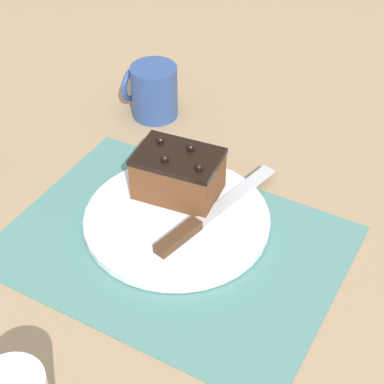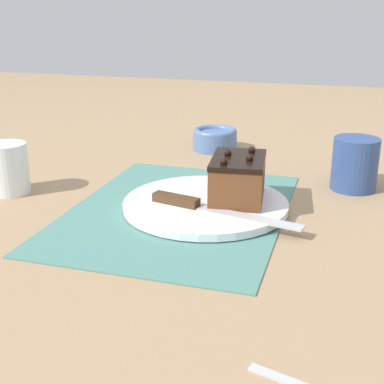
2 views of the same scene
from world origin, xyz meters
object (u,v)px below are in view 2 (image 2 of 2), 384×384
(chocolate_cake, at_px, (238,178))
(coffee_mug, at_px, (355,163))
(drinking_glass, at_px, (8,168))
(small_bowl, at_px, (215,138))
(serving_knife, at_px, (201,206))
(cake_plate, at_px, (205,204))

(chocolate_cake, bearing_deg, coffee_mug, -49.27)
(drinking_glass, bearing_deg, small_bowl, -35.24)
(chocolate_cake, relative_size, serving_knife, 0.54)
(drinking_glass, distance_m, coffee_mug, 0.62)
(serving_knife, relative_size, small_bowl, 2.45)
(coffee_mug, bearing_deg, small_bowl, 58.11)
(chocolate_cake, height_order, serving_knife, chocolate_cake)
(chocolate_cake, bearing_deg, cake_plate, 117.59)
(chocolate_cake, relative_size, coffee_mug, 1.39)
(chocolate_cake, xyz_separation_m, small_bowl, (0.35, 0.13, -0.03))
(drinking_glass, bearing_deg, coffee_mug, -71.24)
(chocolate_cake, distance_m, small_bowl, 0.37)
(drinking_glass, relative_size, coffee_mug, 0.95)
(cake_plate, height_order, coffee_mug, coffee_mug)
(chocolate_cake, relative_size, drinking_glass, 1.47)
(cake_plate, height_order, drinking_glass, drinking_glass)
(serving_knife, height_order, coffee_mug, coffee_mug)
(cake_plate, xyz_separation_m, drinking_glass, (-0.02, 0.36, 0.03))
(cake_plate, height_order, small_bowl, small_bowl)
(serving_knife, bearing_deg, coffee_mug, 146.46)
(drinking_glass, bearing_deg, serving_knife, -92.86)
(serving_knife, distance_m, small_bowl, 0.42)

